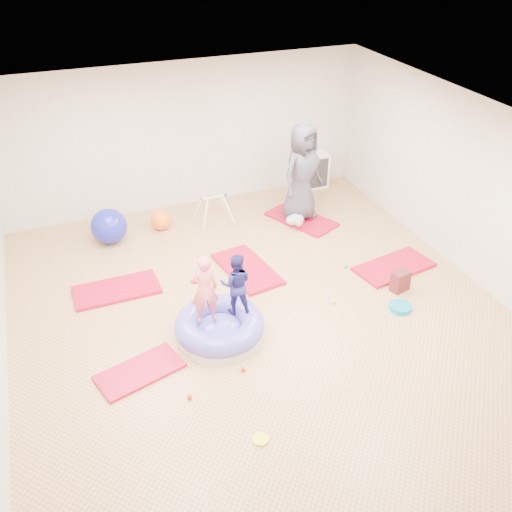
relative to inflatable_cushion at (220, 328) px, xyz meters
name	(u,v)px	position (x,y,z in m)	size (l,w,h in m)	color
room	(264,235)	(0.72, 0.15, 1.25)	(7.01, 8.01, 2.81)	tan
gym_mat_front_left	(140,372)	(-1.19, -0.32, -0.13)	(1.09, 0.55, 0.05)	#AF1223
gym_mat_mid_left	(117,290)	(-1.17, 1.61, -0.13)	(1.31, 0.65, 0.05)	#AF1223
gym_mat_center_back	(247,269)	(0.94, 1.43, -0.13)	(1.34, 0.67, 0.06)	#AF1223
gym_mat_right	(394,267)	(3.23, 0.61, -0.13)	(1.31, 0.65, 0.05)	#AF1223
gym_mat_rear_right	(301,219)	(2.50, 2.66, -0.13)	(1.32, 0.66, 0.06)	#AF1223
inflatable_cushion	(220,328)	(0.00, 0.00, 0.00)	(1.25, 1.25, 0.39)	silver
child_pink	(204,287)	(-0.18, 0.02, 0.73)	(0.38, 0.25, 1.03)	#E9626E
child_navy	(236,281)	(0.28, 0.08, 0.66)	(0.44, 0.35, 0.91)	navy
adult_caregiver	(302,172)	(2.49, 2.71, 0.82)	(0.89, 0.58, 1.83)	#3E3C48
infant	(296,220)	(2.28, 2.45, 0.01)	(0.35, 0.36, 0.21)	#9BBAD7
ball_pit_balls	(267,312)	(0.80, 0.24, -0.12)	(3.74, 2.93, 0.07)	green
exercise_ball_blue	(109,226)	(-1.00, 3.17, 0.16)	(0.63, 0.63, 0.63)	#1A1EA4
exercise_ball_orange	(161,220)	(-0.06, 3.31, 0.04)	(0.38, 0.38, 0.38)	orange
infant_play_gym	(214,204)	(0.97, 3.29, 0.17)	(0.64, 0.61, 0.49)	white
cube_shelf	(311,171)	(3.29, 3.94, 0.21)	(0.73, 0.36, 0.73)	white
balance_disc	(400,307)	(2.70, -0.38, -0.12)	(0.34, 0.34, 0.08)	#0C7DA5
backpack	(400,281)	(2.96, 0.05, 0.01)	(0.29, 0.18, 0.33)	maroon
yellow_toy	(261,439)	(-0.13, -1.88, -0.14)	(0.19, 0.19, 0.03)	#FFFE28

